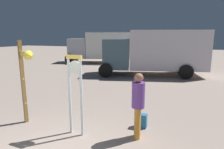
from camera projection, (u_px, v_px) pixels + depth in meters
standing_clock at (75, 88)px, 5.03m from camera, size 0.45×0.11×2.17m
arrow_sign at (25, 71)px, 5.43m from camera, size 1.02×0.68×2.53m
person_near_clock at (138, 103)px, 4.90m from camera, size 0.33×0.33×1.74m
backpack at (142, 121)px, 5.63m from camera, size 0.30×0.23×0.41m
box_truck_near at (156, 51)px, 12.99m from camera, size 7.39×4.29×3.02m
box_truck_far at (102, 46)px, 19.27m from camera, size 6.76×3.89×2.99m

